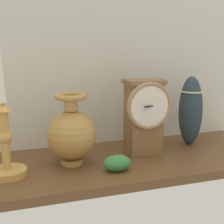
# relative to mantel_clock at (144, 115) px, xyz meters

# --- Properties ---
(ground_plane) EXTENTS (1.00, 0.36, 0.02)m
(ground_plane) POSITION_rel_mantel_clock_xyz_m (-0.10, -0.02, -0.13)
(ground_plane) COLOR brown
(back_wall) EXTENTS (1.20, 0.02, 0.65)m
(back_wall) POSITION_rel_mantel_clock_xyz_m (-0.10, 0.16, 0.21)
(back_wall) COLOR silver
(back_wall) RESTS_ON ground_plane
(mantel_clock) EXTENTS (0.14, 0.10, 0.22)m
(mantel_clock) POSITION_rel_mantel_clock_xyz_m (0.00, 0.00, 0.00)
(mantel_clock) COLOR brown
(mantel_clock) RESTS_ON ground_plane
(candlestick_tall_left) EXTENTS (0.10, 0.10, 0.34)m
(candlestick_tall_left) POSITION_rel_mantel_clock_xyz_m (-0.40, -0.05, -0.03)
(candlestick_tall_left) COLOR gold
(candlestick_tall_left) RESTS_ON ground_plane
(brass_vase_bulbous) EXTENTS (0.14, 0.14, 0.20)m
(brass_vase_bulbous) POSITION_rel_mantel_clock_xyz_m (-0.23, -0.02, -0.03)
(brass_vase_bulbous) COLOR #B1823F
(brass_vase_bulbous) RESTS_ON ground_plane
(tall_ceramic_vase) EXTENTS (0.08, 0.08, 0.23)m
(tall_ceramic_vase) POSITION_rel_mantel_clock_xyz_m (0.18, 0.04, -0.01)
(tall_ceramic_vase) COLOR #273841
(tall_ceramic_vase) RESTS_ON ground_plane
(ivy_sprig) EXTENTS (0.07, 0.05, 0.04)m
(ivy_sprig) POSITION_rel_mantel_clock_xyz_m (-0.13, -0.11, -0.10)
(ivy_sprig) COLOR #377E3E
(ivy_sprig) RESTS_ON ground_plane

